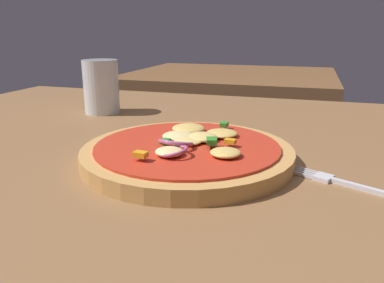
# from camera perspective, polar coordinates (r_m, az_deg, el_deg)

# --- Properties ---
(dining_table) EXTENTS (1.26, 1.04, 0.04)m
(dining_table) POSITION_cam_1_polar(r_m,az_deg,el_deg) (0.46, -0.35, -6.64)
(dining_table) COLOR brown
(dining_table) RESTS_ON ground
(pizza) EXTENTS (0.27, 0.27, 0.04)m
(pizza) POSITION_cam_1_polar(r_m,az_deg,el_deg) (0.48, -0.64, -1.58)
(pizza) COLOR tan
(pizza) RESTS_ON dining_table
(fork) EXTENTS (0.17, 0.09, 0.01)m
(fork) POSITION_cam_1_polar(r_m,az_deg,el_deg) (0.43, 24.33, -6.42)
(fork) COLOR silver
(fork) RESTS_ON dining_table
(beer_glass) EXTENTS (0.07, 0.07, 0.10)m
(beer_glass) POSITION_cam_1_polar(r_m,az_deg,el_deg) (0.77, -13.63, 7.85)
(beer_glass) COLOR silver
(beer_glass) RESTS_ON dining_table
(background_table) EXTENTS (0.77, 0.64, 0.04)m
(background_table) POSITION_cam_1_polar(r_m,az_deg,el_deg) (1.47, 6.04, 9.65)
(background_table) COLOR brown
(background_table) RESTS_ON ground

